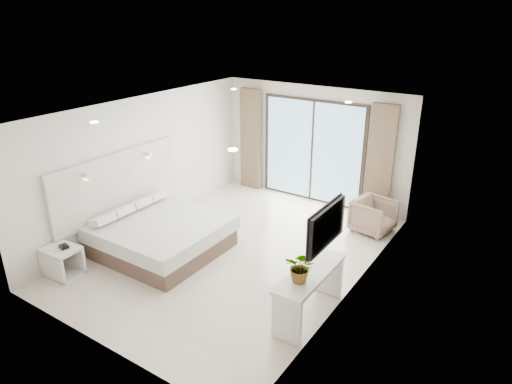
% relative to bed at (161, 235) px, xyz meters
% --- Properties ---
extents(ground, '(6.20, 6.20, 0.00)m').
position_rel_bed_xyz_m(ground, '(1.22, 0.73, -0.32)').
color(ground, beige).
rests_on(ground, ground).
extents(room_shell, '(4.62, 6.22, 2.72)m').
position_rel_bed_xyz_m(room_shell, '(1.02, 1.39, 1.26)').
color(room_shell, silver).
rests_on(room_shell, ground).
extents(bed, '(2.18, 2.07, 0.75)m').
position_rel_bed_xyz_m(bed, '(0.00, 0.00, 0.00)').
color(bed, brown).
rests_on(bed, ground).
extents(nightstand, '(0.60, 0.50, 0.53)m').
position_rel_bed_xyz_m(nightstand, '(-0.77, -1.56, -0.05)').
color(nightstand, silver).
rests_on(nightstand, ground).
extents(phone, '(0.18, 0.15, 0.05)m').
position_rel_bed_xyz_m(phone, '(-0.72, -1.53, 0.24)').
color(phone, black).
rests_on(phone, nightstand).
extents(console_desk, '(0.47, 1.50, 0.77)m').
position_rel_bed_xyz_m(console_desk, '(3.26, -0.24, 0.24)').
color(console_desk, silver).
rests_on(console_desk, ground).
extents(plant, '(0.46, 0.50, 0.35)m').
position_rel_bed_xyz_m(plant, '(3.26, -0.55, 0.63)').
color(plant, '#33662D').
rests_on(plant, console_desk).
extents(armchair, '(0.81, 0.85, 0.77)m').
position_rel_bed_xyz_m(armchair, '(3.07, 2.96, 0.06)').
color(armchair, '#8F6E5E').
rests_on(armchair, ground).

